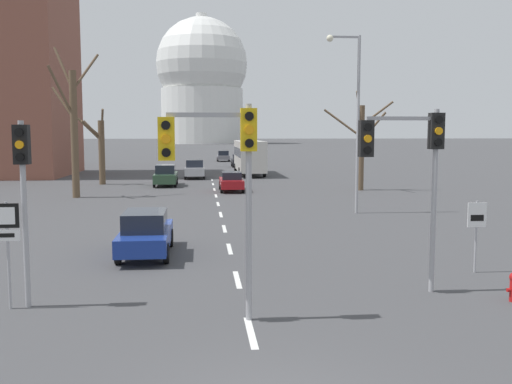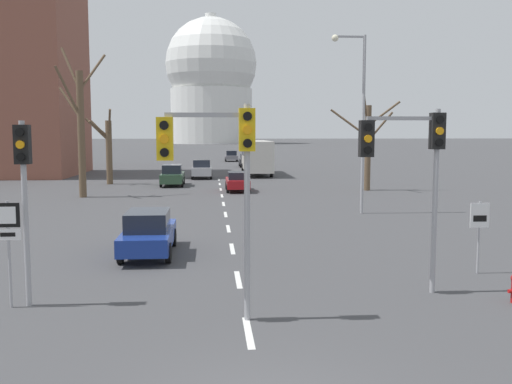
{
  "view_description": "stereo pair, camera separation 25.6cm",
  "coord_description": "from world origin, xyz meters",
  "px_view_note": "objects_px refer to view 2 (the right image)",
  "views": [
    {
      "loc": [
        -1.06,
        -8.23,
        4.33
      ],
      "look_at": [
        0.41,
        6.72,
        2.76
      ],
      "focal_mm": 40.0,
      "sensor_mm": 36.0,
      "label": 1
    },
    {
      "loc": [
        -0.81,
        -8.25,
        4.33
      ],
      "look_at": [
        0.41,
        6.72,
        2.76
      ],
      "focal_mm": 40.0,
      "sensor_mm": 36.0,
      "label": 2
    }
  ],
  "objects_px": {
    "sedan_mid_centre": "(148,232)",
    "sedan_near_left": "(238,181)",
    "traffic_signal_near_right": "(412,154)",
    "sedan_near_right": "(247,161)",
    "traffic_signal_centre_tall": "(219,158)",
    "sedan_distant_centre": "(231,156)",
    "sedan_far_left": "(202,169)",
    "sedan_far_right": "(172,175)",
    "traffic_signal_near_left": "(24,177)",
    "street_lamp_right": "(358,108)",
    "route_sign_post": "(8,235)",
    "speed_limit_sign": "(479,225)",
    "city_bus": "(257,155)"
  },
  "relations": [
    {
      "from": "traffic_signal_near_left",
      "to": "sedan_near_right",
      "type": "bearing_deg",
      "value": 80.89
    },
    {
      "from": "sedan_far_left",
      "to": "sedan_far_right",
      "type": "xyz_separation_m",
      "value": [
        -2.29,
        -7.19,
        -0.04
      ]
    },
    {
      "from": "sedan_mid_centre",
      "to": "sedan_near_right",
      "type": "bearing_deg",
      "value": 82.44
    },
    {
      "from": "sedan_distant_centre",
      "to": "sedan_near_left",
      "type": "bearing_deg",
      "value": -91.56
    },
    {
      "from": "speed_limit_sign",
      "to": "sedan_near_right",
      "type": "relative_size",
      "value": 0.52
    },
    {
      "from": "sedan_far_right",
      "to": "street_lamp_right",
      "type": "bearing_deg",
      "value": -57.3
    },
    {
      "from": "traffic_signal_centre_tall",
      "to": "speed_limit_sign",
      "type": "relative_size",
      "value": 2.22
    },
    {
      "from": "sedan_far_right",
      "to": "traffic_signal_centre_tall",
      "type": "bearing_deg",
      "value": -84.52
    },
    {
      "from": "traffic_signal_centre_tall",
      "to": "sedan_far_left",
      "type": "relative_size",
      "value": 1.25
    },
    {
      "from": "traffic_signal_near_right",
      "to": "sedan_distant_centre",
      "type": "height_order",
      "value": "traffic_signal_near_right"
    },
    {
      "from": "sedan_near_right",
      "to": "sedan_far_left",
      "type": "distance_m",
      "value": 18.84
    },
    {
      "from": "sedan_near_left",
      "to": "sedan_near_right",
      "type": "height_order",
      "value": "sedan_near_right"
    },
    {
      "from": "sedan_mid_centre",
      "to": "sedan_far_right",
      "type": "bearing_deg",
      "value": 91.86
    },
    {
      "from": "traffic_signal_near_right",
      "to": "sedan_near_right",
      "type": "xyz_separation_m",
      "value": [
        -0.65,
        57.33,
        -2.95
      ]
    },
    {
      "from": "traffic_signal_centre_tall",
      "to": "speed_limit_sign",
      "type": "xyz_separation_m",
      "value": [
        8.02,
        3.8,
        -2.26
      ]
    },
    {
      "from": "traffic_signal_near_right",
      "to": "sedan_near_left",
      "type": "height_order",
      "value": "traffic_signal_near_right"
    },
    {
      "from": "traffic_signal_near_left",
      "to": "sedan_near_right",
      "type": "relative_size",
      "value": 1.08
    },
    {
      "from": "sedan_far_left",
      "to": "city_bus",
      "type": "bearing_deg",
      "value": 39.18
    },
    {
      "from": "route_sign_post",
      "to": "sedan_mid_centre",
      "type": "height_order",
      "value": "route_sign_post"
    },
    {
      "from": "sedan_mid_centre",
      "to": "sedan_distant_centre",
      "type": "height_order",
      "value": "sedan_distant_centre"
    },
    {
      "from": "traffic_signal_centre_tall",
      "to": "sedan_near_left",
      "type": "bearing_deg",
      "value": 86.41
    },
    {
      "from": "sedan_near_right",
      "to": "sedan_far_right",
      "type": "bearing_deg",
      "value": -107.07
    },
    {
      "from": "street_lamp_right",
      "to": "traffic_signal_near_left",
      "type": "bearing_deg",
      "value": -128.71
    },
    {
      "from": "traffic_signal_near_left",
      "to": "sedan_mid_centre",
      "type": "relative_size",
      "value": 1.01
    },
    {
      "from": "traffic_signal_near_right",
      "to": "sedan_far_right",
      "type": "distance_m",
      "value": 33.32
    },
    {
      "from": "traffic_signal_near_right",
      "to": "sedan_mid_centre",
      "type": "distance_m",
      "value": 9.78
    },
    {
      "from": "traffic_signal_near_left",
      "to": "street_lamp_right",
      "type": "relative_size",
      "value": 0.49
    },
    {
      "from": "street_lamp_right",
      "to": "sedan_near_left",
      "type": "bearing_deg",
      "value": 115.37
    },
    {
      "from": "route_sign_post",
      "to": "speed_limit_sign",
      "type": "distance_m",
      "value": 13.39
    },
    {
      "from": "traffic_signal_near_right",
      "to": "sedan_mid_centre",
      "type": "xyz_separation_m",
      "value": [
        -7.53,
        5.49,
        -2.95
      ]
    },
    {
      "from": "traffic_signal_centre_tall",
      "to": "sedan_near_right",
      "type": "relative_size",
      "value": 1.16
    },
    {
      "from": "sedan_distant_centre",
      "to": "sedan_far_left",
      "type": "bearing_deg",
      "value": -97.09
    },
    {
      "from": "sedan_far_left",
      "to": "sedan_distant_centre",
      "type": "xyz_separation_m",
      "value": [
        4.01,
        32.23,
        -0.09
      ]
    },
    {
      "from": "sedan_distant_centre",
      "to": "traffic_signal_near_right",
      "type": "bearing_deg",
      "value": -88.32
    },
    {
      "from": "traffic_signal_near_right",
      "to": "route_sign_post",
      "type": "distance_m",
      "value": 10.48
    },
    {
      "from": "sedan_near_left",
      "to": "sedan_mid_centre",
      "type": "relative_size",
      "value": 0.95
    },
    {
      "from": "traffic_signal_centre_tall",
      "to": "city_bus",
      "type": "distance_m",
      "value": 45.96
    },
    {
      "from": "sedan_mid_centre",
      "to": "sedan_near_left",
      "type": "bearing_deg",
      "value": 79.07
    },
    {
      "from": "route_sign_post",
      "to": "sedan_near_right",
      "type": "relative_size",
      "value": 0.62
    },
    {
      "from": "sedan_near_left",
      "to": "sedan_mid_centre",
      "type": "bearing_deg",
      "value": -100.93
    },
    {
      "from": "sedan_mid_centre",
      "to": "sedan_distant_centre",
      "type": "relative_size",
      "value": 1.13
    },
    {
      "from": "sedan_near_left",
      "to": "city_bus",
      "type": "distance_m",
      "value": 16.74
    },
    {
      "from": "traffic_signal_near_right",
      "to": "sedan_near_right",
      "type": "bearing_deg",
      "value": 90.65
    },
    {
      "from": "traffic_signal_centre_tall",
      "to": "traffic_signal_near_right",
      "type": "distance_m",
      "value": 5.46
    },
    {
      "from": "speed_limit_sign",
      "to": "sedan_distant_centre",
      "type": "distance_m",
      "value": 69.77
    },
    {
      "from": "traffic_signal_centre_tall",
      "to": "sedan_distant_centre",
      "type": "distance_m",
      "value": 73.51
    },
    {
      "from": "traffic_signal_centre_tall",
      "to": "sedan_distant_centre",
      "type": "height_order",
      "value": "traffic_signal_centre_tall"
    },
    {
      "from": "sedan_mid_centre",
      "to": "speed_limit_sign",
      "type": "bearing_deg",
      "value": -18.82
    },
    {
      "from": "sedan_mid_centre",
      "to": "route_sign_post",
      "type": "bearing_deg",
      "value": -114.87
    },
    {
      "from": "traffic_signal_near_right",
      "to": "street_lamp_right",
      "type": "height_order",
      "value": "street_lamp_right"
    }
  ]
}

